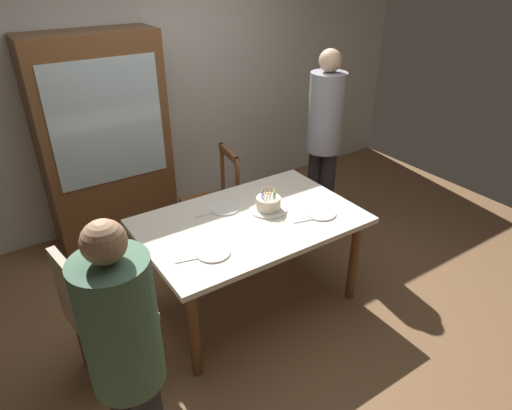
{
  "coord_description": "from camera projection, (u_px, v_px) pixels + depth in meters",
  "views": [
    {
      "loc": [
        -1.51,
        -2.34,
        2.42
      ],
      "look_at": [
        0.05,
        0.0,
        0.85
      ],
      "focal_mm": 31.48,
      "sensor_mm": 36.0,
      "label": 1
    }
  ],
  "objects": [
    {
      "name": "chair_upholstered",
      "position": [
        96.0,
        311.0,
        2.72
      ],
      "size": [
        0.5,
        0.5,
        0.95
      ],
      "color": "tan",
      "rests_on": "ground"
    },
    {
      "name": "plate_far_side",
      "position": [
        225.0,
        208.0,
        3.36
      ],
      "size": [
        0.22,
        0.22,
        0.01
      ],
      "primitive_type": "cylinder",
      "color": "white",
      "rests_on": "dining_table"
    },
    {
      "name": "fork_near_celebrant",
      "position": [
        189.0,
        260.0,
        2.8
      ],
      "size": [
        0.18,
        0.06,
        0.01
      ],
      "primitive_type": "cube",
      "rotation": [
        0.0,
        0.0,
        -0.23
      ],
      "color": "silver",
      "rests_on": "dining_table"
    },
    {
      "name": "birthday_cake",
      "position": [
        268.0,
        204.0,
        3.33
      ],
      "size": [
        0.28,
        0.28,
        0.17
      ],
      "color": "silver",
      "rests_on": "dining_table"
    },
    {
      "name": "china_cabinet",
      "position": [
        105.0,
        143.0,
        4.01
      ],
      "size": [
        1.1,
        0.45,
        1.9
      ],
      "color": "brown",
      "rests_on": "ground"
    },
    {
      "name": "fork_far_side",
      "position": [
        206.0,
        215.0,
        3.29
      ],
      "size": [
        0.18,
        0.03,
        0.01
      ],
      "primitive_type": "cube",
      "rotation": [
        0.0,
        0.0,
        -0.05
      ],
      "color": "silver",
      "rests_on": "dining_table"
    },
    {
      "name": "ground",
      "position": [
        251.0,
        299.0,
        3.61
      ],
      "size": [
        6.4,
        6.4,
        0.0
      ],
      "primitive_type": "plane",
      "color": "brown"
    },
    {
      "name": "back_wall",
      "position": [
        145.0,
        89.0,
        4.32
      ],
      "size": [
        6.4,
        0.1,
        2.6
      ],
      "primitive_type": "cube",
      "color": "beige",
      "rests_on": "ground"
    },
    {
      "name": "dining_table",
      "position": [
        250.0,
        229.0,
        3.28
      ],
      "size": [
        1.57,
        1.02,
        0.75
      ],
      "color": "silver",
      "rests_on": "ground"
    },
    {
      "name": "person_guest",
      "position": [
        325.0,
        134.0,
        4.06
      ],
      "size": [
        0.32,
        0.32,
        1.75
      ],
      "color": "#262328",
      "rests_on": "ground"
    },
    {
      "name": "plate_near_guest",
      "position": [
        321.0,
        213.0,
        3.3
      ],
      "size": [
        0.22,
        0.22,
        0.01
      ],
      "primitive_type": "cylinder",
      "color": "white",
      "rests_on": "dining_table"
    },
    {
      "name": "person_celebrant",
      "position": [
        126.0,
        356.0,
        1.94
      ],
      "size": [
        0.32,
        0.32,
        1.58
      ],
      "color": "#262328",
      "rests_on": "ground"
    },
    {
      "name": "plate_near_celebrant",
      "position": [
        213.0,
        253.0,
        2.86
      ],
      "size": [
        0.22,
        0.22,
        0.01
      ],
      "primitive_type": "cylinder",
      "color": "white",
      "rests_on": "dining_table"
    },
    {
      "name": "fork_near_guest",
      "position": [
        305.0,
        221.0,
        3.21
      ],
      "size": [
        0.18,
        0.06,
        0.01
      ],
      "primitive_type": "cube",
      "rotation": [
        0.0,
        0.0,
        -0.23
      ],
      "color": "silver",
      "rests_on": "dining_table"
    },
    {
      "name": "chair_spindle_back",
      "position": [
        213.0,
        204.0,
        4.05
      ],
      "size": [
        0.5,
        0.5,
        0.95
      ],
      "color": "brown",
      "rests_on": "ground"
    }
  ]
}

